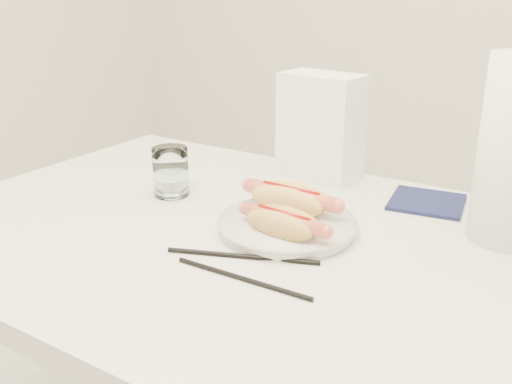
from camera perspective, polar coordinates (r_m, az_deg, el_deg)
The scene contains 9 objects.
table at distance 1.01m, azimuth -0.44°, elevation -7.11°, with size 1.20×0.80×0.75m.
plate at distance 0.98m, azimuth 3.11°, elevation -3.53°, with size 0.23×0.23×0.02m, color silver.
hotdog_left at distance 1.01m, azimuth 3.52°, elevation -0.71°, with size 0.18×0.08×0.05m.
hotdog_right at distance 0.92m, azimuth 2.80°, elevation -3.13°, with size 0.16×0.07×0.04m.
water_glass at distance 1.14m, azimuth -8.54°, elevation 2.04°, with size 0.07×0.07×0.10m, color white.
chopstick_near at distance 0.89m, azimuth -1.35°, elevation -6.44°, with size 0.01×0.01×0.24m, color black.
chopstick_far at distance 0.83m, azimuth -1.38°, elevation -8.64°, with size 0.01×0.01×0.23m, color black.
napkin_box at distance 1.23m, azimuth 6.48°, elevation 6.48°, with size 0.17×0.09×0.23m, color white.
navy_napkin at distance 1.15m, azimuth 16.76°, elevation -0.97°, with size 0.14×0.14×0.01m, color #13173C.
Camera 1 is at (0.48, -0.75, 1.16)m, focal length 39.92 mm.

